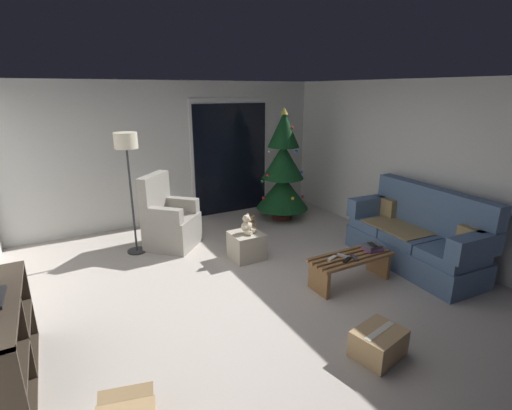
{
  "coord_description": "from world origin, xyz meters",
  "views": [
    {
      "loc": [
        -1.92,
        -3.52,
        2.35
      ],
      "look_at": [
        0.4,
        0.7,
        0.85
      ],
      "focal_mm": 26.12,
      "sensor_mm": 36.0,
      "label": 1
    }
  ],
  "objects": [
    {
      "name": "christmas_tree",
      "position": [
        1.73,
        2.09,
        0.91
      ],
      "size": [
        0.98,
        0.96,
        2.05
      ],
      "color": "#4C1E19",
      "rests_on": "ground"
    },
    {
      "name": "coffee_table",
      "position": [
        1.15,
        -0.39,
        0.25
      ],
      "size": [
        1.1,
        0.4,
        0.38
      ],
      "color": "olive",
      "rests_on": "ground"
    },
    {
      "name": "cardboard_box_taped_mid_floor",
      "position": [
        0.44,
        -1.54,
        0.13
      ],
      "size": [
        0.51,
        0.43,
        0.27
      ],
      "color": "tan",
      "rests_on": "ground"
    },
    {
      "name": "patio_door_glass",
      "position": [
        1.1,
        2.97,
        1.05
      ],
      "size": [
        1.5,
        0.02,
        2.1
      ],
      "primitive_type": "cube",
      "color": "black",
      "rests_on": "ground"
    },
    {
      "name": "patio_door_frame",
      "position": [
        1.1,
        2.99,
        1.1
      ],
      "size": [
        1.6,
        0.02,
        2.2
      ],
      "primitive_type": "cube",
      "color": "silver",
      "rests_on": "ground"
    },
    {
      "name": "remote_graphite",
      "position": [
        1.13,
        -0.48,
        0.39
      ],
      "size": [
        0.09,
        0.16,
        0.02
      ],
      "primitive_type": "cube",
      "rotation": [
        0.0,
        0.0,
        2.83
      ],
      "color": "#333338",
      "rests_on": "coffee_table"
    },
    {
      "name": "floor_lamp",
      "position": [
        -1.01,
        1.88,
        1.51
      ],
      "size": [
        0.32,
        0.32,
        1.78
      ],
      "color": "#2D2D30",
      "rests_on": "ground"
    },
    {
      "name": "teddy_bear_honey_by_tree",
      "position": [
        0.92,
        1.81,
        0.12
      ],
      "size": [
        0.21,
        0.22,
        0.29
      ],
      "color": "tan",
      "rests_on": "ground"
    },
    {
      "name": "remote_white",
      "position": [
        0.87,
        -0.35,
        0.39
      ],
      "size": [
        0.16,
        0.1,
        0.02
      ],
      "primitive_type": "cube",
      "rotation": [
        0.0,
        0.0,
        5.09
      ],
      "color": "silver",
      "rests_on": "coffee_table"
    },
    {
      "name": "teddy_bear_cream",
      "position": [
        0.35,
        0.88,
        0.51
      ],
      "size": [
        0.21,
        0.22,
        0.29
      ],
      "color": "beige",
      "rests_on": "ottoman"
    },
    {
      "name": "remote_black",
      "position": [
        1.0,
        -0.48,
        0.39
      ],
      "size": [
        0.16,
        0.1,
        0.02
      ],
      "primitive_type": "cube",
      "rotation": [
        0.0,
        0.0,
        5.13
      ],
      "color": "black",
      "rests_on": "coffee_table"
    },
    {
      "name": "remote_silver",
      "position": [
        1.04,
        -0.37,
        0.39
      ],
      "size": [
        0.1,
        0.16,
        0.02
      ],
      "primitive_type": "cube",
      "rotation": [
        0.0,
        0.0,
        3.5
      ],
      "color": "#ADADB2",
      "rests_on": "coffee_table"
    },
    {
      "name": "cell_phone",
      "position": [
        1.49,
        -0.4,
        0.46
      ],
      "size": [
        0.1,
        0.16,
        0.01
      ],
      "primitive_type": "cube",
      "rotation": [
        0.0,
        0.0,
        -0.24
      ],
      "color": "black",
      "rests_on": "book_stack"
    },
    {
      "name": "ottoman",
      "position": [
        0.35,
        0.89,
        0.19
      ],
      "size": [
        0.44,
        0.44,
        0.39
      ],
      "primitive_type": "cube",
      "color": "#B2A893",
      "rests_on": "ground"
    },
    {
      "name": "couch",
      "position": [
        2.32,
        -0.41,
        0.4
      ],
      "size": [
        0.91,
        1.99,
        1.08
      ],
      "color": "slate",
      "rests_on": "ground"
    },
    {
      "name": "wall_right",
      "position": [
        2.86,
        0.0,
        1.25
      ],
      "size": [
        0.12,
        6.0,
        2.5
      ],
      "primitive_type": "cube",
      "color": "silver",
      "rests_on": "ground"
    },
    {
      "name": "wall_back",
      "position": [
        0.0,
        3.06,
        1.25
      ],
      "size": [
        5.72,
        0.12,
        2.5
      ],
      "primitive_type": "cube",
      "color": "silver",
      "rests_on": "ground"
    },
    {
      "name": "ground_plane",
      "position": [
        0.0,
        0.0,
        0.0
      ],
      "size": [
        7.0,
        7.0,
        0.0
      ],
      "primitive_type": "plane",
      "color": "#BCB2A8"
    },
    {
      "name": "armchair",
      "position": [
        -0.5,
        1.86,
        0.4
      ],
      "size": [
        0.97,
        0.97,
        1.13
      ],
      "color": "gray",
      "rests_on": "ground"
    },
    {
      "name": "book_stack",
      "position": [
        1.5,
        -0.39,
        0.41
      ],
      "size": [
        0.24,
        0.21,
        0.08
      ],
      "color": "#6B3D7A",
      "rests_on": "coffee_table"
    }
  ]
}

